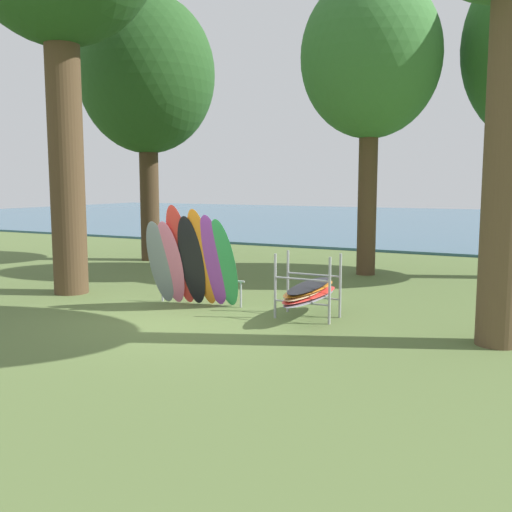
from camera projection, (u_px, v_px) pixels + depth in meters
ground_plane at (177, 320)px, 11.02m from camera, size 80.00×80.00×0.00m
lake_water at (444, 222)px, 37.91m from camera, size 80.00×36.00×0.10m
tree_mid_behind at (147, 76)px, 18.84m from camera, size 4.41×4.41×8.61m
tree_far_right_back at (371, 59)px, 15.78m from camera, size 3.80×3.80×8.17m
leaning_board_pile at (192, 261)px, 12.07m from camera, size 2.01×1.09×2.16m
board_storage_rack at (309, 291)px, 11.17m from camera, size 1.15×2.13×1.25m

